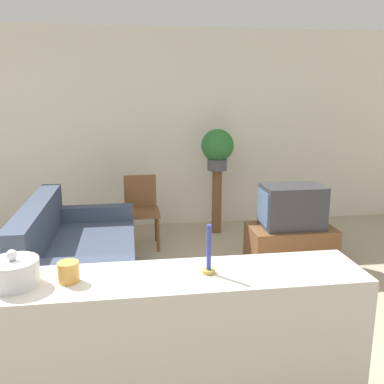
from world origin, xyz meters
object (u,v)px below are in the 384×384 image
at_px(decorative_bowl, 13,272).
at_px(wooden_chair, 141,207).
at_px(television, 292,206).
at_px(potted_plant, 217,148).
at_px(couch, 78,262).

bearing_deg(decorative_bowl, wooden_chair, 77.38).
xyz_separation_m(television, potted_plant, (-0.59, 1.17, 0.50)).
distance_m(wooden_chair, potted_plant, 1.27).
bearing_deg(couch, potted_plant, 43.38).
distance_m(television, potted_plant, 1.40).
distance_m(television, wooden_chair, 1.81).
bearing_deg(television, decorative_bowl, -135.68).
bearing_deg(decorative_bowl, couch, 88.35).
xyz_separation_m(potted_plant, decorative_bowl, (-1.71, -3.41, -0.14)).
relative_size(wooden_chair, potted_plant, 1.60).
distance_m(couch, decorative_bowl, 1.98).
relative_size(television, wooden_chair, 0.77).
distance_m(couch, wooden_chair, 1.37).
bearing_deg(decorative_bowl, potted_plant, 63.44).
bearing_deg(wooden_chair, couch, -117.59).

